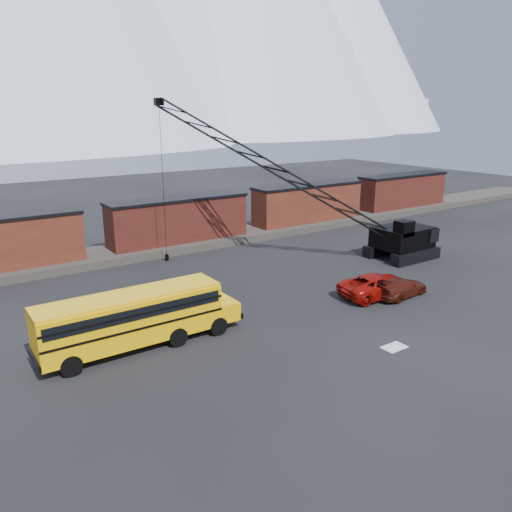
% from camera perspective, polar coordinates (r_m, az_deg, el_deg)
% --- Properties ---
extents(ground, '(160.00, 160.00, 0.00)m').
position_cam_1_polar(ground, '(31.39, 9.35, -7.79)').
color(ground, black).
rests_on(ground, ground).
extents(gravel_berm, '(120.00, 5.00, 0.70)m').
position_cam_1_polar(gravel_berm, '(48.61, -8.72, 1.37)').
color(gravel_berm, '#433E37').
rests_on(gravel_berm, ground).
extents(boxcar_mid, '(13.70, 3.10, 4.17)m').
position_cam_1_polar(boxcar_mid, '(48.05, -8.84, 4.15)').
color(boxcar_mid, '#4C1B15').
rests_on(boxcar_mid, gravel_berm).
extents(boxcar_east_near, '(13.70, 3.10, 4.17)m').
position_cam_1_polar(boxcar_east_near, '(56.65, 5.96, 6.08)').
color(boxcar_east_near, '#481C14').
rests_on(boxcar_east_near, gravel_berm).
extents(boxcar_east_far, '(13.70, 3.10, 4.17)m').
position_cam_1_polar(boxcar_east_far, '(67.98, 16.41, 7.21)').
color(boxcar_east_far, '#4C1B15').
rests_on(boxcar_east_far, gravel_berm).
extents(snow_patch, '(1.40, 0.90, 0.02)m').
position_cam_1_polar(snow_patch, '(29.29, 15.53, -10.00)').
color(snow_patch, silver).
rests_on(snow_patch, ground).
extents(school_bus, '(11.65, 2.65, 3.19)m').
position_cam_1_polar(school_bus, '(28.34, -13.45, -6.80)').
color(school_bus, '#F2B005').
rests_on(school_bus, ground).
extents(red_pickup, '(6.18, 3.52, 1.63)m').
position_cam_1_polar(red_pickup, '(36.35, 13.83, -3.28)').
color(red_pickup, '#940C07').
rests_on(red_pickup, ground).
extents(maroon_suv, '(4.72, 2.24, 1.33)m').
position_cam_1_polar(maroon_suv, '(36.82, 16.19, -3.46)').
color(maroon_suv, '#42130B').
rests_on(maroon_suv, ground).
extents(crawler_crane, '(21.13, 13.43, 13.89)m').
position_cam_1_polar(crawler_crane, '(42.33, 2.57, 9.70)').
color(crawler_crane, black).
rests_on(crawler_crane, ground).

